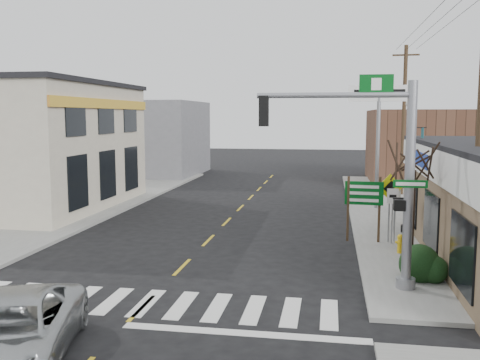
% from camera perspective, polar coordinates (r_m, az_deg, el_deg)
% --- Properties ---
extents(ground, '(140.00, 140.00, 0.00)m').
position_cam_1_polar(ground, '(15.06, -10.45, -13.30)').
color(ground, black).
rests_on(ground, ground).
extents(sidewalk_right, '(6.00, 38.00, 0.13)m').
position_cam_1_polar(sidewalk_right, '(27.06, 18.12, -4.34)').
color(sidewalk_right, slate).
rests_on(sidewalk_right, ground).
extents(sidewalk_left, '(6.00, 38.00, 0.13)m').
position_cam_1_polar(sidewalk_left, '(30.17, -18.10, -3.21)').
color(sidewalk_left, slate).
rests_on(sidewalk_left, ground).
extents(center_line, '(0.12, 56.00, 0.01)m').
position_cam_1_polar(center_line, '(22.43, -3.40, -6.44)').
color(center_line, gold).
rests_on(center_line, ground).
extents(crosswalk, '(11.00, 2.20, 0.01)m').
position_cam_1_polar(crosswalk, '(15.42, -9.93, -12.79)').
color(crosswalk, silver).
rests_on(crosswalk, ground).
extents(left_building, '(12.00, 12.00, 6.80)m').
position_cam_1_polar(left_building, '(32.68, -23.73, 3.20)').
color(left_building, '#C0B7A0').
rests_on(left_building, ground).
extents(bldg_distant_right, '(8.00, 10.00, 5.60)m').
position_cam_1_polar(bldg_distant_right, '(43.89, 18.90, 3.41)').
color(bldg_distant_right, brown).
rests_on(bldg_distant_right, ground).
extents(bldg_distant_left, '(9.00, 10.00, 6.40)m').
position_cam_1_polar(bldg_distant_left, '(48.03, -9.80, 4.43)').
color(bldg_distant_left, slate).
rests_on(bldg_distant_left, ground).
extents(suv, '(3.61, 5.55, 1.42)m').
position_cam_1_polar(suv, '(12.43, -23.25, -14.70)').
color(suv, '#A7ABAC').
rests_on(suv, ground).
extents(traffic_signal_pole, '(4.90, 0.38, 6.20)m').
position_cam_1_polar(traffic_signal_pole, '(15.95, 15.06, 1.81)').
color(traffic_signal_pole, gray).
rests_on(traffic_signal_pole, sidewalk_right).
extents(guide_sign, '(1.50, 0.13, 2.63)m').
position_cam_1_polar(guide_sign, '(21.86, 13.07, -2.05)').
color(guide_sign, '#453220').
rests_on(guide_sign, sidewalk_right).
extents(fire_hydrant, '(0.22, 0.22, 0.71)m').
position_cam_1_polar(fire_hydrant, '(20.67, 16.71, -6.43)').
color(fire_hydrant, gold).
rests_on(fire_hydrant, sidewalk_right).
extents(ped_crossing_sign, '(1.07, 0.08, 2.76)m').
position_cam_1_polar(ped_crossing_sign, '(22.01, 15.67, -1.60)').
color(ped_crossing_sign, gray).
rests_on(ped_crossing_sign, sidewalk_right).
extents(lamp_post, '(0.74, 0.58, 5.68)m').
position_cam_1_polar(lamp_post, '(23.98, 17.57, 2.39)').
color(lamp_post, black).
rests_on(lamp_post, sidewalk_right).
extents(dance_center_sign, '(3.28, 0.21, 6.97)m').
position_cam_1_polar(dance_center_sign, '(29.96, 14.58, 7.03)').
color(dance_center_sign, gray).
rests_on(dance_center_sign, sidewalk_right).
extents(bare_tree, '(2.48, 2.48, 4.97)m').
position_cam_1_polar(bare_tree, '(17.85, 18.05, 2.91)').
color(bare_tree, black).
rests_on(bare_tree, sidewalk_right).
extents(shrub_front, '(1.25, 1.25, 0.94)m').
position_cam_1_polar(shrub_front, '(17.61, 18.60, -8.52)').
color(shrub_front, '#1C3817').
rests_on(shrub_front, sidewalk_right).
extents(shrub_back, '(1.01, 1.01, 0.76)m').
position_cam_1_polar(shrub_back, '(23.25, 22.11, -5.19)').
color(shrub_back, black).
rests_on(shrub_back, sidewalk_right).
extents(utility_pole_far, '(1.64, 0.25, 9.44)m').
position_cam_1_polar(utility_pole_far, '(35.71, 17.06, 6.26)').
color(utility_pole_far, '#3D2E1F').
rests_on(utility_pole_far, sidewalk_right).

